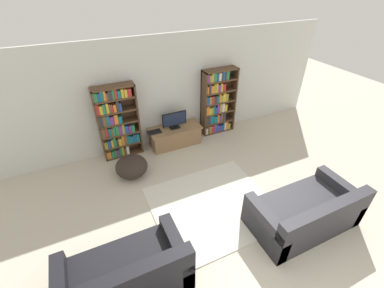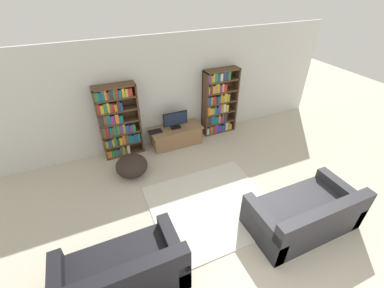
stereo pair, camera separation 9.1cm
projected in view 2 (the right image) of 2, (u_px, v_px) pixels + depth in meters
name	position (u px, v px, depth m)	size (l,w,h in m)	color
ground_plane	(270.00, 287.00, 3.61)	(18.00, 18.00, 0.00)	beige
wall_back	(167.00, 92.00, 6.07)	(8.80, 0.06, 2.60)	silver
bookshelf_left	(117.00, 122.00, 5.76)	(0.90, 0.30, 1.73)	#513823
bookshelf_right	(218.00, 103.00, 6.63)	(0.90, 0.30, 1.73)	#513823
tv_stand	(176.00, 136.00, 6.45)	(1.29, 0.55, 0.47)	#8E6B47
television	(175.00, 120.00, 6.20)	(0.61, 0.16, 0.42)	black
laptop	(155.00, 132.00, 6.14)	(0.33, 0.21, 0.03)	#28282D
area_rug	(211.00, 206.00, 4.84)	(2.19, 1.98, 0.02)	beige
couch_left_sectional	(122.00, 274.00, 3.49)	(1.72, 0.95, 0.85)	black
couch_right_sofa	(304.00, 215.00, 4.32)	(1.82, 0.98, 0.81)	#2D2D33
beanbag_ottoman	(132.00, 166.00, 5.49)	(0.68, 0.68, 0.44)	#2D231E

